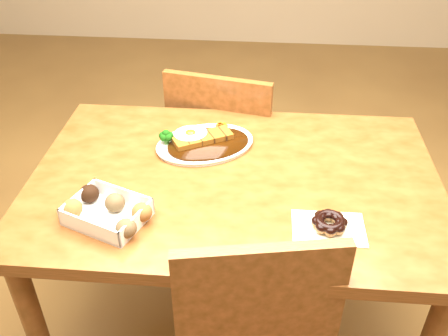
# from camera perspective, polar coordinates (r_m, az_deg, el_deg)

# --- Properties ---
(ground) EXTENTS (6.00, 6.00, 0.00)m
(ground) POSITION_cam_1_polar(r_m,az_deg,el_deg) (2.01, 0.97, -18.47)
(ground) COLOR brown
(ground) RESTS_ON ground
(table) EXTENTS (1.20, 0.80, 0.75)m
(table) POSITION_cam_1_polar(r_m,az_deg,el_deg) (1.53, 1.21, -3.94)
(table) COLOR #4D2D0F
(table) RESTS_ON ground
(chair_far) EXTENTS (0.50, 0.50, 0.87)m
(chair_far) POSITION_cam_1_polar(r_m,az_deg,el_deg) (2.07, 0.30, 1.87)
(chair_far) COLOR #4D2D0F
(chair_far) RESTS_ON ground
(katsu_curry_plate) EXTENTS (0.37, 0.33, 0.06)m
(katsu_curry_plate) POSITION_cam_1_polar(r_m,az_deg,el_deg) (1.60, -2.41, 3.02)
(katsu_curry_plate) COLOR white
(katsu_curry_plate) RESTS_ON table
(donut_box) EXTENTS (0.24, 0.21, 0.06)m
(donut_box) POSITION_cam_1_polar(r_m,az_deg,el_deg) (1.34, -13.23, -4.82)
(donut_box) COLOR white
(donut_box) RESTS_ON table
(pon_de_ring) EXTENTS (0.19, 0.13, 0.04)m
(pon_de_ring) POSITION_cam_1_polar(r_m,az_deg,el_deg) (1.31, 11.95, -6.17)
(pon_de_ring) COLOR silver
(pon_de_ring) RESTS_ON table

